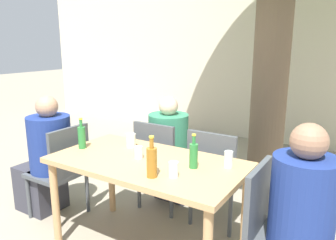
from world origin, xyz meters
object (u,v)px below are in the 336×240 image
object	(u,v)px
green_bottle_1	(194,155)
person_seated_2	(173,154)
patio_chair_2	(160,160)
patio_chair_1	(274,229)
amber_bottle_0	(152,161)
drinking_glass_1	(174,170)
person_seated_0	(46,161)
patio_chair_3	(216,173)
drinking_glass_2	(228,159)
drinking_glass_3	(131,140)
green_bottle_2	(82,137)
dining_table_front	(147,171)
patio_chair_0	(62,167)
drinking_glass_0	(138,153)
person_seated_1	(315,235)

from	to	relation	value
green_bottle_1	person_seated_2	bearing A→B (deg)	129.18
patio_chair_2	green_bottle_1	distance (m)	0.95
patio_chair_1	amber_bottle_0	size ratio (longest dim) A/B	3.21
patio_chair_1	drinking_glass_1	xyz separation A→B (m)	(-0.63, -0.16, 0.31)
patio_chair_1	person_seated_0	size ratio (longest dim) A/B	0.77
patio_chair_3	amber_bottle_0	xyz separation A→B (m)	(-0.08, -0.86, 0.37)
amber_bottle_0	drinking_glass_2	xyz separation A→B (m)	(0.36, 0.43, -0.05)
patio_chair_1	drinking_glass_3	bearing A→B (deg)	81.49
person_seated_0	green_bottle_2	distance (m)	0.67
dining_table_front	patio_chair_1	world-z (taller)	patio_chair_1
patio_chair_2	patio_chair_0	bearing A→B (deg)	43.02
patio_chair_0	drinking_glass_0	bearing A→B (deg)	89.73
patio_chair_3	drinking_glass_2	bearing A→B (deg)	122.76
dining_table_front	drinking_glass_0	size ratio (longest dim) A/B	15.44
green_bottle_1	drinking_glass_1	size ratio (longest dim) A/B	2.39
patio_chair_1	green_bottle_1	bearing A→B (deg)	85.29
patio_chair_2	patio_chair_1	bearing A→B (deg)	153.50
patio_chair_2	green_bottle_1	size ratio (longest dim) A/B	3.62
patio_chair_0	green_bottle_2	xyz separation A→B (m)	(0.34, -0.05, 0.36)
drinking_glass_0	drinking_glass_2	xyz separation A→B (m)	(0.65, 0.19, 0.01)
person_seated_2	drinking_glass_1	xyz separation A→B (m)	(0.63, -1.02, 0.31)
dining_table_front	person_seated_0	world-z (taller)	person_seated_0
patio_chair_0	person_seated_2	distance (m)	1.09
patio_chair_2	drinking_glass_1	distance (m)	1.05
patio_chair_0	patio_chair_3	world-z (taller)	same
patio_chair_0	patio_chair_1	size ratio (longest dim) A/B	1.00
patio_chair_0	drinking_glass_3	size ratio (longest dim) A/B	7.75
patio_chair_1	patio_chair_2	size ratio (longest dim) A/B	1.00
patio_chair_0	drinking_glass_1	xyz separation A→B (m)	(1.30, -0.16, 0.31)
dining_table_front	amber_bottle_0	size ratio (longest dim) A/B	5.22
dining_table_front	green_bottle_2	size ratio (longest dim) A/B	5.65
drinking_glass_2	drinking_glass_3	xyz separation A→B (m)	(-0.87, -0.00, -0.00)
green_bottle_2	drinking_glass_2	bearing A→B (deg)	11.51
patio_chair_2	drinking_glass_2	world-z (taller)	patio_chair_2
person_seated_2	drinking_glass_0	world-z (taller)	person_seated_2
drinking_glass_3	person_seated_0	bearing A→B (deg)	-168.08
person_seated_2	drinking_glass_3	world-z (taller)	person_seated_2
person_seated_0	drinking_glass_2	world-z (taller)	person_seated_0
person_seated_0	drinking_glass_0	bearing A→B (deg)	89.78
person_seated_2	amber_bottle_0	bearing A→B (deg)	114.68
person_seated_1	drinking_glass_0	xyz separation A→B (m)	(-1.27, -0.00, 0.27)
drinking_glass_0	drinking_glass_3	world-z (taller)	drinking_glass_3
patio_chair_1	patio_chair_0	bearing A→B (deg)	90.00
drinking_glass_1	person_seated_1	bearing A→B (deg)	10.73
drinking_glass_0	patio_chair_0	bearing A→B (deg)	179.73
green_bottle_2	drinking_glass_0	distance (m)	0.55
drinking_glass_1	drinking_glass_2	xyz separation A→B (m)	(0.24, 0.35, 0.01)
patio_chair_1	person_seated_1	bearing A→B (deg)	-90.00
patio_chair_1	drinking_glass_3	world-z (taller)	patio_chair_1
dining_table_front	drinking_glass_2	distance (m)	0.62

